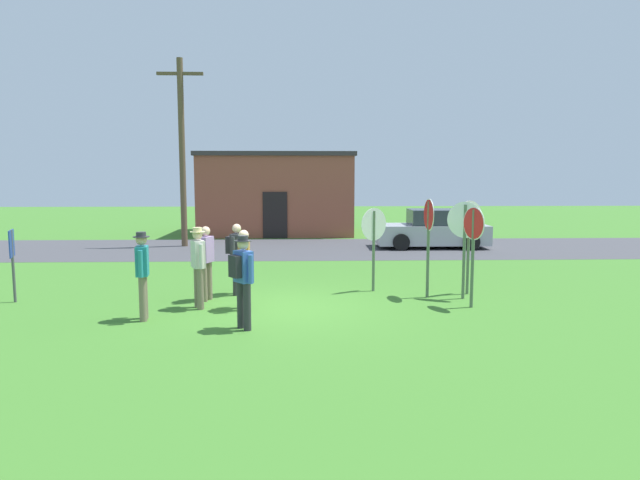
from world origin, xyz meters
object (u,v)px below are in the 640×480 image
object	(u,v)px
parked_car_on_street	(433,230)
stop_sign_tallest	(374,235)
person_in_blue	(236,254)
person_in_teal	(242,275)
stop_sign_rear_left	(465,232)
person_in_dark_shirt	(142,270)
utility_pole	(182,149)
stop_sign_leaning_right	(428,230)
stop_sign_rear_right	(473,240)
person_on_left	(198,263)
person_near_signs	(206,259)
person_holding_notes	(244,265)
info_panel_leftmost	(12,253)
stop_sign_center_cluster	(469,230)

from	to	relation	value
parked_car_on_street	stop_sign_tallest	world-z (taller)	stop_sign_tallest
person_in_blue	person_in_teal	size ratio (longest dim) A/B	0.97
parked_car_on_street	stop_sign_rear_left	bearing A→B (deg)	-99.16
person_in_dark_shirt	person_in_blue	xyz separation A→B (m)	(1.55, 2.31, -0.00)
utility_pole	stop_sign_leaning_right	world-z (taller)	utility_pole
stop_sign_tallest	stop_sign_rear_right	bearing A→B (deg)	-43.43
person_on_left	person_near_signs	distance (m)	0.75
parked_car_on_street	person_in_blue	world-z (taller)	person_in_blue
stop_sign_leaning_right	person_in_blue	size ratio (longest dim) A/B	1.36
stop_sign_leaning_right	person_holding_notes	bearing A→B (deg)	-166.26
person_on_left	person_in_teal	world-z (taller)	same
stop_sign_rear_left	info_panel_leftmost	size ratio (longest dim) A/B	1.37
stop_sign_rear_right	person_in_teal	xyz separation A→B (m)	(-4.73, -1.56, -0.46)
person_in_dark_shirt	person_in_teal	size ratio (longest dim) A/B	1.00
parked_car_on_street	stop_sign_rear_right	xyz separation A→B (m)	(-1.55, -10.01, 0.78)
utility_pole	stop_sign_center_cluster	world-z (taller)	utility_pole
stop_sign_rear_right	person_on_left	size ratio (longest dim) A/B	1.25
stop_sign_leaning_right	info_panel_leftmost	distance (m)	9.36
person_in_blue	person_holding_notes	size ratio (longest dim) A/B	1.00
stop_sign_tallest	stop_sign_center_cluster	bearing A→B (deg)	-11.06
person_on_left	person_holding_notes	size ratio (longest dim) A/B	1.03
stop_sign_rear_right	stop_sign_rear_left	bearing A→B (deg)	85.01
stop_sign_rear_right	info_panel_leftmost	bearing A→B (deg)	175.20
stop_sign_tallest	info_panel_leftmost	size ratio (longest dim) A/B	1.26
stop_sign_rear_right	person_on_left	world-z (taller)	stop_sign_rear_right
utility_pole	stop_sign_tallest	distance (m)	11.34
person_in_dark_shirt	person_on_left	size ratio (longest dim) A/B	1.00
parked_car_on_street	person_near_signs	world-z (taller)	person_near_signs
stop_sign_tallest	person_in_blue	bearing A→B (deg)	-175.05
person_on_left	person_holding_notes	xyz separation A→B (m)	(0.98, -0.10, -0.03)
stop_sign_center_cluster	stop_sign_rear_left	xyz separation A→B (m)	(-0.24, -0.50, -0.01)
parked_car_on_street	info_panel_leftmost	xyz separation A→B (m)	(-11.62, -9.17, 0.43)
utility_pole	person_on_left	xyz separation A→B (m)	(2.50, -10.66, -2.88)
stop_sign_leaning_right	person_holding_notes	world-z (taller)	stop_sign_leaning_right
stop_sign_tallest	person_in_teal	size ratio (longest dim) A/B	1.17
person_holding_notes	utility_pole	bearing A→B (deg)	107.93
stop_sign_center_cluster	stop_sign_tallest	xyz separation A→B (m)	(-2.20, 0.43, -0.15)
stop_sign_rear_right	person_in_teal	size ratio (longest dim) A/B	1.25
utility_pole	stop_sign_tallest	size ratio (longest dim) A/B	3.61
stop_sign_rear_left	person_in_teal	xyz separation A→B (m)	(-4.80, -2.41, -0.53)
stop_sign_tallest	info_panel_leftmost	bearing A→B (deg)	-173.45
stop_sign_center_cluster	person_in_blue	bearing A→B (deg)	178.50
stop_sign_tallest	parked_car_on_street	bearing A→B (deg)	67.33
person_on_left	person_near_signs	size ratio (longest dim) A/B	1.03
stop_sign_tallest	person_in_dark_shirt	world-z (taller)	stop_sign_tallest
person_on_left	person_holding_notes	world-z (taller)	person_on_left
person_in_blue	stop_sign_tallest	bearing A→B (deg)	4.95
stop_sign_tallest	stop_sign_rear_right	distance (m)	2.60
stop_sign_tallest	person_in_teal	xyz separation A→B (m)	(-2.84, -3.34, -0.38)
person_holding_notes	stop_sign_leaning_right	bearing A→B (deg)	13.74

